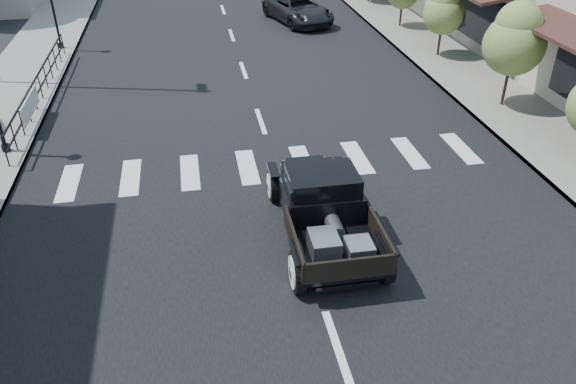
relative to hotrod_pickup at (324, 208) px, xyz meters
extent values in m
plane|color=black|center=(-0.52, -0.40, -0.82)|extent=(120.00, 120.00, 0.00)
cube|color=black|center=(-0.52, 14.60, -0.81)|extent=(14.00, 80.00, 0.02)
cube|color=gray|center=(-9.02, 14.60, -0.75)|extent=(3.00, 80.00, 0.15)
cube|color=gray|center=(7.98, 14.60, -0.75)|extent=(3.00, 80.00, 0.15)
imported|color=black|center=(3.05, 18.35, -0.16)|extent=(3.38, 5.16, 1.32)
camera|label=1|loc=(-2.67, -10.15, 6.86)|focal=35.00mm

